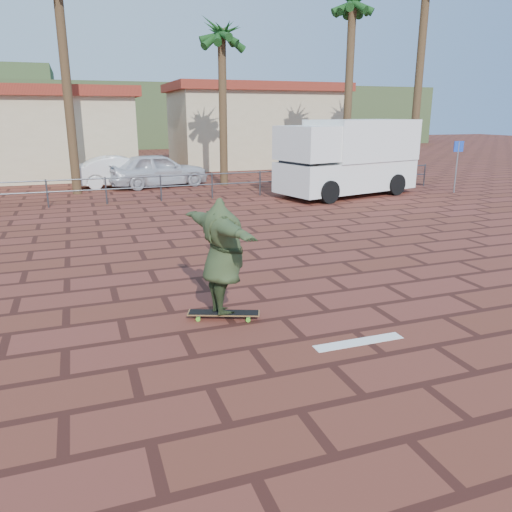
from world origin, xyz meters
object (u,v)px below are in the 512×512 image
Objects in this scene: skateboarder at (223,257)px; car_silver at (158,170)px; longboard at (224,313)px; car_white at (122,171)px; campervan at (348,156)px.

skateboarder is 0.52× the size of car_silver.
car_silver reaches higher than longboard.
car_white is (-0.08, 16.20, 0.60)m from longboard.
longboard is 15.78m from car_silver.
campervan is at bearing -135.22° from car_silver.
longboard is at bearing 165.68° from car_silver.
campervan is 8.54m from car_silver.
car_white is at bearing -9.69° from skateboarder.
skateboarder is 13.55m from campervan.
skateboarder is at bearing 176.50° from car_white.
longboard is 0.96m from skateboarder.
car_silver reaches higher than car_white.
car_white is (-0.08, 16.20, -0.35)m from skateboarder.
campervan reaches higher than car_silver.
car_white is at bearing 111.86° from longboard.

